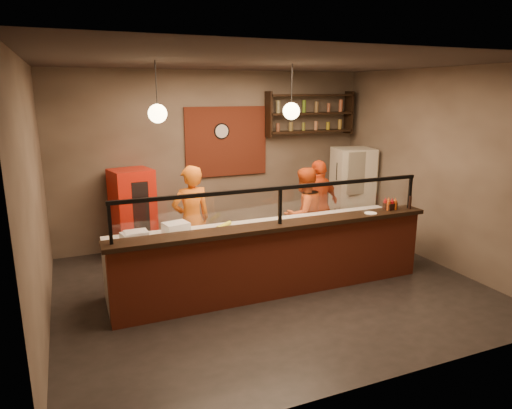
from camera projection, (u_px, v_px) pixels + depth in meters
name	position (u px, v px, depth m)	size (l,w,h in m)	color
floor	(270.00, 287.00, 6.78)	(6.00, 6.00, 0.00)	black
ceiling	(272.00, 62.00, 6.00)	(6.00, 6.00, 0.00)	#38302B
wall_back	(216.00, 158.00, 8.63)	(6.00, 6.00, 0.00)	#776757
wall_left	(35.00, 200.00, 5.26)	(5.00, 5.00, 0.00)	#776757
wall_right	(436.00, 168.00, 7.51)	(5.00, 5.00, 0.00)	#776757
wall_front	(385.00, 230.00, 4.15)	(6.00, 6.00, 0.00)	#776757
brick_patch	(226.00, 142.00, 8.60)	(1.60, 0.04, 1.30)	maroon
service_counter	(279.00, 262.00, 6.39)	(4.60, 0.25, 1.00)	maroon
counter_ledge	(280.00, 226.00, 6.26)	(4.70, 0.37, 0.06)	black
worktop_cabinet	(265.00, 256.00, 6.85)	(4.60, 0.75, 0.85)	gray
worktop	(265.00, 227.00, 6.74)	(4.60, 0.75, 0.05)	white
sneeze_guard	(280.00, 202.00, 6.18)	(4.50, 0.05, 0.52)	white
wall_shelving	(310.00, 113.00, 8.98)	(1.84, 0.28, 0.85)	black
wall_clock	(221.00, 131.00, 8.51)	(0.30, 0.30, 0.04)	black
pendant_left	(158.00, 113.00, 5.77)	(0.24, 0.24, 0.77)	black
pendant_right	(291.00, 111.00, 6.49)	(0.24, 0.24, 0.77)	black
cook_left	(192.00, 220.00, 7.13)	(0.63, 0.41, 1.73)	orange
cook_mid	(304.00, 214.00, 7.71)	(0.78, 0.61, 1.60)	#C84812
cook_right	(319.00, 205.00, 8.23)	(0.96, 0.40, 1.65)	#EB4D16
fridge	(352.00, 192.00, 9.13)	(0.73, 0.68, 1.74)	beige
red_cooler	(133.00, 213.00, 7.90)	(0.66, 0.60, 1.54)	red
pizza_dough	(264.00, 227.00, 6.63)	(0.47, 0.47, 0.01)	white
prep_tub_a	(176.00, 228.00, 6.30)	(0.33, 0.26, 0.16)	white
prep_tub_b	(136.00, 237.00, 5.98)	(0.29, 0.24, 0.15)	white
prep_tub_c	(132.00, 238.00, 5.95)	(0.28, 0.22, 0.14)	silver
rolling_pin	(224.00, 225.00, 6.64)	(0.06, 0.06, 0.33)	yellow
condiment_caddy	(390.00, 206.00, 7.00)	(0.18, 0.14, 0.10)	black
pepper_mill	(410.00, 203.00, 7.01)	(0.04, 0.04, 0.20)	black
small_plate	(371.00, 213.00, 6.76)	(0.18, 0.18, 0.01)	white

